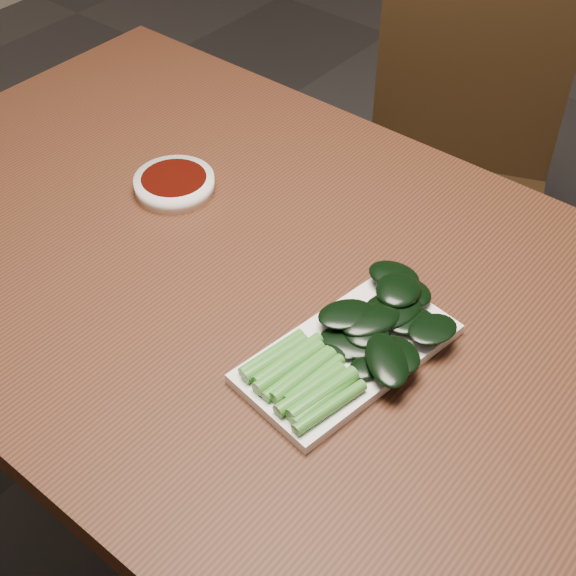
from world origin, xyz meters
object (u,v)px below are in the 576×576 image
(chair_far, at_px, (452,177))
(gai_lan, at_px, (360,337))
(sauce_bowl, at_px, (174,184))
(table, at_px, (282,322))
(serving_plate, at_px, (348,353))

(chair_far, bearing_deg, gai_lan, -93.15)
(gai_lan, bearing_deg, sauce_bowl, 167.69)
(table, bearing_deg, sauce_bowl, 167.80)
(chair_far, relative_size, gai_lan, 3.05)
(gai_lan, bearing_deg, serving_plate, -105.39)
(table, height_order, serving_plate, serving_plate)
(table, distance_m, gai_lan, 0.18)
(chair_far, distance_m, serving_plate, 0.83)
(serving_plate, relative_size, gai_lan, 0.97)
(table, relative_size, sauce_bowl, 11.72)
(chair_far, distance_m, gai_lan, 0.82)
(serving_plate, xyz_separation_m, gai_lan, (0.00, 0.02, 0.02))
(table, distance_m, sauce_bowl, 0.27)
(sauce_bowl, distance_m, gai_lan, 0.41)
(table, distance_m, chair_far, 0.73)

